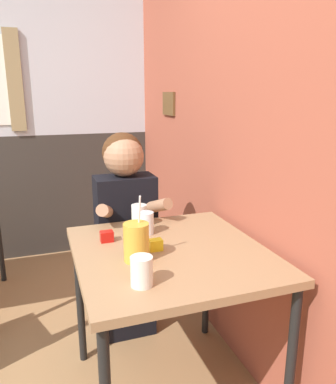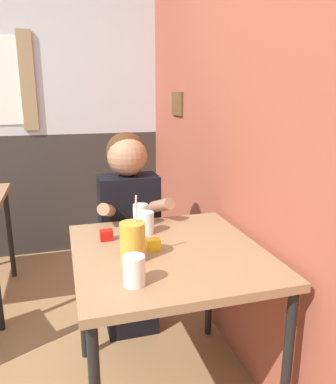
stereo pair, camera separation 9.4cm
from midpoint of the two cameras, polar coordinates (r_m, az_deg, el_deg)
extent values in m
cube|color=#9E4C38|center=(2.50, 3.33, 12.49)|extent=(0.06, 4.28, 2.70)
cube|color=brown|center=(2.90, -0.86, 13.31)|extent=(0.02, 0.24, 0.17)
cube|color=#332D28|center=(3.61, -24.24, -1.00)|extent=(5.56, 0.06, 1.10)
cube|color=#937F56|center=(3.43, -23.09, 15.32)|extent=(0.12, 0.02, 0.81)
cube|color=#93704C|center=(1.69, -1.23, -9.34)|extent=(0.83, 0.89, 0.04)
cylinder|color=black|center=(1.74, 16.56, -24.28)|extent=(0.04, 0.04, 0.74)
cylinder|color=black|center=(2.16, -14.54, -15.66)|extent=(0.04, 0.04, 0.74)
cylinder|color=black|center=(2.32, 4.69, -12.97)|extent=(0.04, 0.04, 0.74)
cube|color=black|center=(2.42, -7.28, -15.72)|extent=(0.31, 0.20, 0.45)
cube|color=black|center=(2.21, -7.69, -4.51)|extent=(0.34, 0.20, 0.54)
sphere|color=#472814|center=(2.14, -8.22, 5.94)|extent=(0.23, 0.23, 0.23)
sphere|color=#9E7051|center=(2.11, -8.05, 5.38)|extent=(0.23, 0.23, 0.23)
cylinder|color=#9E7051|center=(2.02, -10.78, -2.92)|extent=(0.14, 0.27, 0.15)
cylinder|color=#9E7051|center=(2.07, -3.33, -2.22)|extent=(0.14, 0.27, 0.15)
cylinder|color=gold|center=(1.56, -6.60, -7.62)|extent=(0.11, 0.11, 0.16)
cylinder|color=white|center=(1.52, -6.15, -2.98)|extent=(0.01, 0.04, 0.14)
cylinder|color=silver|center=(1.85, -4.86, -4.75)|extent=(0.08, 0.08, 0.11)
cylinder|color=silver|center=(1.96, -5.79, -3.59)|extent=(0.08, 0.08, 0.11)
cylinder|color=silver|center=(1.38, -6.04, -11.95)|extent=(0.08, 0.08, 0.11)
cube|color=#B7140F|center=(1.79, -10.81, -6.68)|extent=(0.06, 0.04, 0.05)
cube|color=yellow|center=(1.67, -3.56, -8.06)|extent=(0.06, 0.04, 0.05)
camera|label=1|loc=(0.05, -91.51, -0.40)|focal=35.00mm
camera|label=2|loc=(0.05, 88.49, 0.40)|focal=35.00mm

